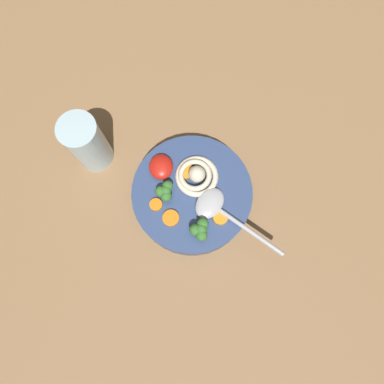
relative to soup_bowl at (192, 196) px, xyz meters
The scene contains 12 objects.
table_slab 6.36cm from the soup_bowl, 131.58° to the right, with size 132.96×132.96×4.19cm, color #936D47.
soup_bowl is the anchor object (origin of this frame).
noodle_pile 4.68cm from the soup_bowl, 159.67° to the left, with size 8.43×8.27×3.39cm.
soup_spoon 6.21cm from the soup_bowl, 49.51° to the left, with size 13.75×15.29×1.60cm.
chili_sauce_dollop 7.92cm from the soup_bowl, 133.05° to the right, with size 4.75×4.27×2.14cm, color red.
broccoli_floret_beside_noodles 6.44cm from the soup_bowl, 91.44° to the right, with size 3.67×3.16×2.91cm.
broccoli_floret_far 8.39cm from the soup_bowl, ahead, with size 3.88×3.34×3.06cm.
carrot_slice_right 7.35cm from the soup_bowl, 74.20° to the right, with size 2.25×2.25×0.69cm, color orange.
carrot_slice_extra_a 6.68cm from the soup_bowl, 42.59° to the right, with size 2.91×2.91×0.65cm, color orange.
carrot_slice_beside_chili 7.41cm from the soup_bowl, 41.56° to the left, with size 2.55×2.55×0.78cm, color orange.
carrot_slice_near_spoon 4.96cm from the soup_bowl, 167.64° to the right, with size 2.98×2.98×0.61cm, color orange.
drinking_glass 21.17cm from the soup_bowl, 119.88° to the right, with size 6.82×6.82×12.86cm, color silver.
Camera 1 is at (17.45, 1.75, 68.84)cm, focal length 32.34 mm.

